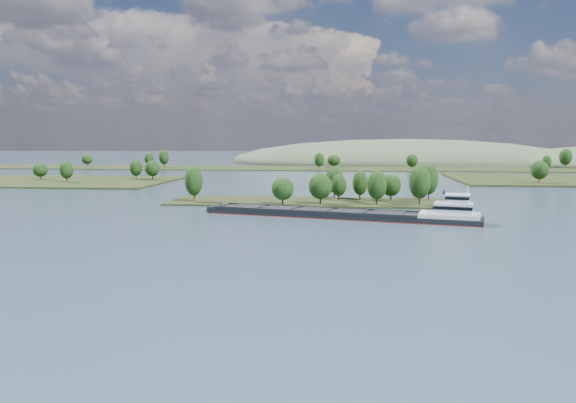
# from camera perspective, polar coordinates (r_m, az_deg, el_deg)

# --- Properties ---
(ground) EXTENTS (1800.00, 1800.00, 0.00)m
(ground) POSITION_cam_1_polar(r_m,az_deg,el_deg) (140.18, 0.53, -2.91)
(ground) COLOR #334559
(ground) RESTS_ON ground
(tree_island) EXTENTS (100.00, 30.45, 14.36)m
(tree_island) POSITION_cam_1_polar(r_m,az_deg,el_deg) (197.51, 4.31, 0.93)
(tree_island) COLOR black
(tree_island) RESTS_ON ground
(back_shoreline) EXTENTS (900.00, 60.00, 15.73)m
(back_shoreline) POSITION_cam_1_polar(r_m,az_deg,el_deg) (417.99, 5.73, 3.40)
(back_shoreline) COLOR black
(back_shoreline) RESTS_ON ground
(hill_west) EXTENTS (320.00, 160.00, 44.00)m
(hill_west) POSITION_cam_1_polar(r_m,az_deg,el_deg) (520.03, 11.60, 3.82)
(hill_west) COLOR #415037
(hill_west) RESTS_ON ground
(cargo_barge) EXTENTS (80.34, 28.58, 10.88)m
(cargo_barge) POSITION_cam_1_polar(r_m,az_deg,el_deg) (161.20, 7.03, -1.23)
(cargo_barge) COLOR black
(cargo_barge) RESTS_ON ground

